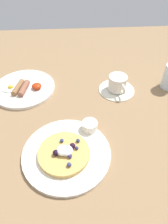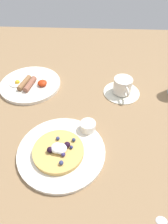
{
  "view_description": "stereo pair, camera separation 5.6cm",
  "coord_description": "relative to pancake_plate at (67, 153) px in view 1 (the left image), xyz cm",
  "views": [
    {
      "loc": [
        -2.18,
        -50.13,
        53.14
      ],
      "look_at": [
        1.03,
        -1.16,
        4.0
      ],
      "focal_mm": 32.49,
      "sensor_mm": 36.0,
      "label": 1
    },
    {
      "loc": [
        3.41,
        -50.18,
        53.14
      ],
      "look_at": [
        1.03,
        -1.16,
        4.0
      ],
      "focal_mm": 32.49,
      "sensor_mm": 36.0,
      "label": 2
    }
  ],
  "objects": [
    {
      "name": "pancake_plate",
      "position": [
        0.0,
        0.0,
        0.0
      ],
      "size": [
        26.87,
        26.87,
        1.27
      ],
      "primitive_type": "cylinder",
      "color": "silver",
      "rests_on": "ground_plane"
    },
    {
      "name": "coffee_cup",
      "position": [
        20.85,
        29.78,
        3.3
      ],
      "size": [
        7.35,
        10.36,
        6.07
      ],
      "color": "silver",
      "rests_on": "coffee_saucer"
    },
    {
      "name": "pancake_with_berries",
      "position": [
        -0.6,
        -0.91,
        1.79
      ],
      "size": [
        15.35,
        15.35,
        3.72
      ],
      "color": "tan",
      "rests_on": "pancake_plate"
    },
    {
      "name": "ground_plane",
      "position": [
        5.21,
        15.25,
        -2.13
      ],
      "size": [
        156.29,
        155.6,
        3.0
      ],
      "primitive_type": "cube",
      "color": "olive"
    },
    {
      "name": "breakfast_plate",
      "position": [
        -17.46,
        32.98,
        0.05
      ],
      "size": [
        25.31,
        25.31,
        1.36
      ],
      "primitive_type": "cylinder",
      "color": "silver",
      "rests_on": "ground_plane"
    },
    {
      "name": "syrup_ramekin",
      "position": [
        7.81,
        8.84,
        2.17
      ],
      "size": [
        5.13,
        5.13,
        2.98
      ],
      "color": "silver",
      "rests_on": "pancake_plate"
    },
    {
      "name": "coffee_saucer",
      "position": [
        20.81,
        29.95,
        -0.24
      ],
      "size": [
        14.64,
        14.64,
        0.78
      ],
      "primitive_type": "cylinder",
      "color": "white",
      "rests_on": "ground_plane"
    },
    {
      "name": "fried_breakfast",
      "position": [
        -17.66,
        31.44,
        1.69
      ],
      "size": [
        15.9,
        9.59,
        2.45
      ],
      "color": "brown",
      "rests_on": "breakfast_plate"
    }
  ]
}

